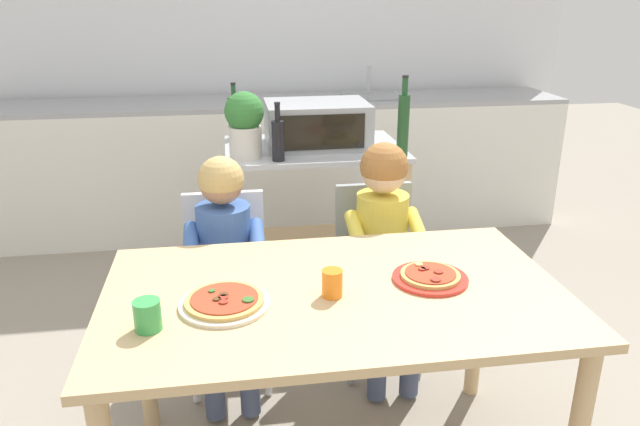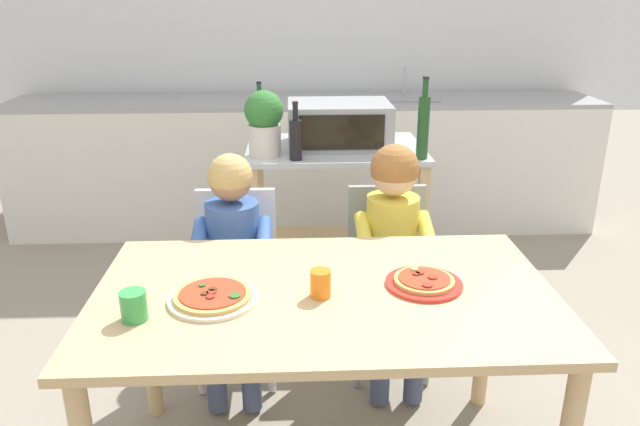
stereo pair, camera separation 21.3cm
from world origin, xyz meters
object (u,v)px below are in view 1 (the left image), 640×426
at_px(bottle_clear_vinegar, 278,139).
at_px(pizza_plate_cream, 225,302).
at_px(kitchen_island_cart, 314,199).
at_px(bottle_brown_beer, 403,123).
at_px(dining_table, 334,316).
at_px(dining_chair_right, 377,263).
at_px(drinking_cup_green, 147,315).
at_px(toaster_oven, 317,124).
at_px(child_in_yellow_shirt, 385,233).
at_px(bottle_tall_green_wine, 235,117).
at_px(dining_chair_left, 227,275).
at_px(pizza_plate_red_rimmed, 430,277).
at_px(drinking_cup_orange, 332,283).
at_px(potted_herb_plant, 245,123).
at_px(child_in_blue_striped_shirt, 225,251).

xyz_separation_m(bottle_clear_vinegar, pizza_plate_cream, (-0.27, -1.13, -0.23)).
xyz_separation_m(kitchen_island_cart, bottle_brown_beer, (0.40, -0.25, 0.45)).
bearing_deg(dining_table, dining_chair_right, 65.57).
distance_m(bottle_clear_vinegar, drinking_cup_green, 1.34).
relative_size(toaster_oven, child_in_yellow_shirt, 0.51).
distance_m(bottle_tall_green_wine, dining_chair_left, 1.03).
relative_size(pizza_plate_red_rimmed, drinking_cup_orange, 2.82).
xyz_separation_m(dining_chair_right, pizza_plate_red_rimmed, (-0.00, -0.69, 0.27)).
distance_m(pizza_plate_red_rimmed, drinking_cup_orange, 0.34).
height_order(kitchen_island_cart, dining_table, kitchen_island_cart).
distance_m(kitchen_island_cart, bottle_clear_vinegar, 0.51).
bearing_deg(pizza_plate_cream, bottle_tall_green_wine, 87.25).
height_order(toaster_oven, drinking_cup_green, toaster_oven).
bearing_deg(dining_table, dining_chair_left, 116.63).
bearing_deg(kitchen_island_cart, dining_table, -95.45).
relative_size(bottle_brown_beer, drinking_cup_green, 4.37).
xyz_separation_m(bottle_tall_green_wine, drinking_cup_green, (-0.29, -1.73, -0.21)).
relative_size(bottle_tall_green_wine, child_in_yellow_shirt, 0.29).
relative_size(kitchen_island_cart, drinking_cup_orange, 10.34).
distance_m(pizza_plate_red_rimmed, drinking_cup_green, 0.89).
xyz_separation_m(dining_chair_right, drinking_cup_orange, (-0.34, -0.74, 0.30)).
distance_m(bottle_brown_beer, drinking_cup_green, 1.66).
relative_size(bottle_tall_green_wine, bottle_brown_beer, 0.77).
relative_size(kitchen_island_cart, drinking_cup_green, 10.22).
relative_size(bottle_tall_green_wine, potted_herb_plant, 0.95).
xyz_separation_m(bottle_brown_beer, dining_table, (-0.52, -1.08, -0.39)).
bearing_deg(bottle_brown_beer, drinking_cup_orange, -115.79).
bearing_deg(pizza_plate_red_rimmed, dining_table, -176.55).
relative_size(bottle_clear_vinegar, pizza_plate_cream, 1.01).
height_order(bottle_clear_vinegar, potted_herb_plant, potted_herb_plant).
height_order(potted_herb_plant, pizza_plate_red_rimmed, potted_herb_plant).
relative_size(potted_herb_plant, dining_table, 0.22).
bearing_deg(bottle_brown_beer, bottle_clear_vinegar, 179.65).
bearing_deg(kitchen_island_cart, pizza_plate_cream, -108.85).
height_order(bottle_brown_beer, child_in_blue_striped_shirt, bottle_brown_beer).
distance_m(bottle_tall_green_wine, dining_chair_right, 1.17).
bearing_deg(dining_chair_right, bottle_clear_vinegar, 136.68).
bearing_deg(dining_chair_left, bottle_clear_vinegar, 55.81).
distance_m(potted_herb_plant, drinking_cup_green, 1.38).
relative_size(bottle_clear_vinegar, child_in_yellow_shirt, 0.27).
relative_size(potted_herb_plant, drinking_cup_green, 3.58).
relative_size(kitchen_island_cart, toaster_oven, 1.75).
bearing_deg(pizza_plate_red_rimmed, bottle_brown_beer, 79.11).
height_order(bottle_brown_beer, drinking_cup_orange, bottle_brown_beer).
xyz_separation_m(bottle_tall_green_wine, dining_chair_left, (-0.08, -0.89, -0.50)).
bearing_deg(child_in_yellow_shirt, child_in_blue_striped_shirt, -177.88).
bearing_deg(drinking_cup_green, potted_herb_plant, 75.93).
bearing_deg(kitchen_island_cart, dining_chair_right, -72.75).
bearing_deg(potted_herb_plant, bottle_brown_beer, -6.61).
relative_size(child_in_yellow_shirt, pizza_plate_red_rimmed, 4.15).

